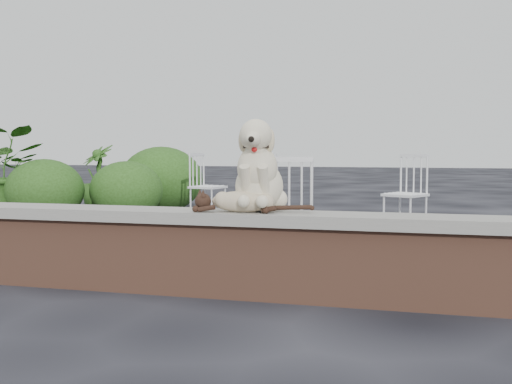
% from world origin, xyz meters
% --- Properties ---
extents(ground, '(60.00, 60.00, 0.00)m').
position_xyz_m(ground, '(0.00, 0.00, 0.00)').
color(ground, black).
rests_on(ground, ground).
extents(brick_wall, '(6.00, 0.30, 0.50)m').
position_xyz_m(brick_wall, '(0.00, 0.00, 0.25)').
color(brick_wall, brown).
rests_on(brick_wall, ground).
extents(capstone, '(6.20, 0.40, 0.08)m').
position_xyz_m(capstone, '(0.00, 0.00, 0.54)').
color(capstone, slate).
rests_on(capstone, brick_wall).
extents(dog, '(0.46, 0.58, 0.63)m').
position_xyz_m(dog, '(1.08, 0.10, 0.90)').
color(dog, beige).
rests_on(dog, capstone).
extents(cat, '(0.97, 0.31, 0.16)m').
position_xyz_m(cat, '(1.00, -0.05, 0.66)').
color(cat, tan).
rests_on(cat, capstone).
extents(chair_d, '(0.76, 0.76, 0.94)m').
position_xyz_m(chair_d, '(1.96, 3.63, 0.47)').
color(chair_d, white).
rests_on(chair_d, ground).
extents(chair_e, '(0.68, 0.68, 0.94)m').
position_xyz_m(chair_e, '(-0.84, 4.45, 0.47)').
color(chair_e, white).
rests_on(chair_e, ground).
extents(chair_b, '(0.68, 0.68, 0.94)m').
position_xyz_m(chair_b, '(0.24, 3.08, 0.47)').
color(chair_b, white).
rests_on(chair_b, ground).
extents(chair_c, '(0.67, 0.67, 0.94)m').
position_xyz_m(chair_c, '(1.09, 1.03, 0.47)').
color(chair_c, white).
rests_on(chair_c, ground).
extents(potted_plant_a, '(1.53, 1.44, 1.35)m').
position_xyz_m(potted_plant_a, '(-3.81, 3.84, 0.67)').
color(potted_plant_a, '#214213').
rests_on(potted_plant_a, ground).
extents(potted_plant_b, '(0.84, 0.84, 1.07)m').
position_xyz_m(potted_plant_b, '(-2.96, 5.10, 0.53)').
color(potted_plant_b, '#214213').
rests_on(potted_plant_b, ground).
extents(shrubbery, '(2.33, 2.89, 1.10)m').
position_xyz_m(shrubbery, '(-2.35, 4.79, 0.44)').
color(shrubbery, '#214213').
rests_on(shrubbery, ground).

